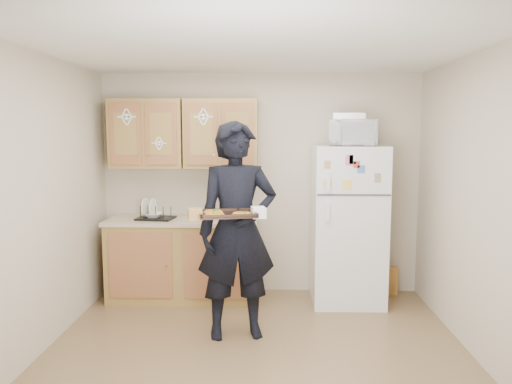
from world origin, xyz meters
TOP-DOWN VIEW (x-y plane):
  - floor at (0.00, 0.00)m, footprint 3.60×3.60m
  - ceiling at (0.00, 0.00)m, footprint 3.60×3.60m
  - wall_back at (0.00, 1.80)m, footprint 3.60×0.04m
  - wall_front at (0.00, -1.80)m, footprint 3.60×0.04m
  - wall_left at (-1.80, 0.00)m, footprint 0.04×3.60m
  - wall_right at (1.80, 0.00)m, footprint 0.04×3.60m
  - refrigerator at (0.95, 1.43)m, footprint 0.75×0.70m
  - base_cabinet at (-0.85, 1.48)m, footprint 1.60×0.60m
  - countertop at (-0.85, 1.48)m, footprint 1.64×0.64m
  - upper_cab_left at (-1.25, 1.61)m, footprint 0.80×0.33m
  - upper_cab_right at (-0.43, 1.61)m, footprint 0.80×0.33m
  - cereal_box at (1.47, 1.67)m, footprint 0.20×0.07m
  - person at (-0.18, 0.47)m, footprint 0.79×0.60m
  - baking_tray at (-0.24, 0.18)m, footprint 0.53×0.43m
  - pizza_front_left at (-0.33, 0.08)m, footprint 0.16×0.16m
  - pizza_front_right at (-0.12, 0.13)m, footprint 0.16×0.16m
  - pizza_back_left at (-0.36, 0.23)m, footprint 0.16×0.16m
  - microwave at (0.97, 1.38)m, footprint 0.53×0.40m
  - foil_pan at (0.94, 1.41)m, footprint 0.36×0.27m
  - dish_rack at (-1.14, 1.44)m, footprint 0.42×0.34m
  - bowl at (-1.16, 1.44)m, footprint 0.21×0.21m
  - soap_bottle at (-0.34, 1.33)m, footprint 0.12×0.12m

SIDE VIEW (x-z plane):
  - floor at x=0.00m, z-range 0.00..0.00m
  - cereal_box at x=1.47m, z-range 0.00..0.32m
  - base_cabinet at x=-0.85m, z-range 0.00..0.86m
  - refrigerator at x=0.95m, z-range 0.00..1.70m
  - countertop at x=-0.85m, z-range 0.86..0.90m
  - bowl at x=-1.16m, z-range 0.92..0.97m
  - person at x=-0.18m, z-range 0.00..1.94m
  - dish_rack at x=-1.14m, z-range 0.90..1.05m
  - soap_bottle at x=-0.34m, z-range 0.90..1.10m
  - baking_tray at x=-0.24m, z-range 1.15..1.19m
  - pizza_front_left at x=-0.33m, z-range 1.18..1.19m
  - pizza_front_right at x=-0.12m, z-range 1.18..1.19m
  - pizza_back_left at x=-0.36m, z-range 1.18..1.19m
  - wall_back at x=0.00m, z-range 0.00..2.50m
  - wall_front at x=0.00m, z-range 0.00..2.50m
  - wall_left at x=-1.80m, z-range 0.00..2.50m
  - wall_right at x=1.80m, z-range 0.00..2.50m
  - upper_cab_left at x=-1.25m, z-range 1.45..2.20m
  - upper_cab_right at x=-0.43m, z-range 1.45..2.20m
  - microwave at x=0.97m, z-range 1.70..1.97m
  - foil_pan at x=0.94m, z-range 1.97..2.04m
  - ceiling at x=0.00m, z-range 2.50..2.50m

